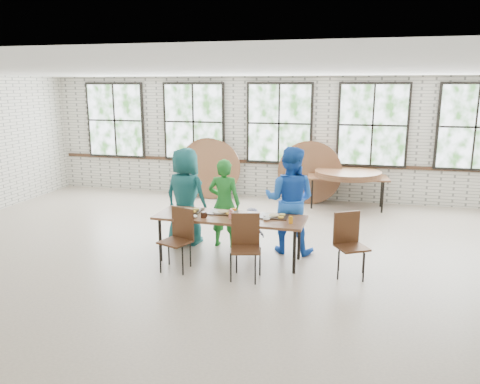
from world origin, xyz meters
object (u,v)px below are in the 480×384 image
object	(u,v)px
chair_near_right	(246,240)
dining_table	(230,219)
storage_table	(348,179)
chair_near_left	(179,234)

from	to	relation	value
chair_near_right	dining_table	bearing A→B (deg)	109.78
dining_table	storage_table	bearing A→B (deg)	67.52
dining_table	storage_table	xyz separation A→B (m)	(1.77, 3.89, -0.00)
dining_table	chair_near_right	world-z (taller)	chair_near_right
chair_near_right	storage_table	xyz separation A→B (m)	(1.37, 4.47, 0.13)
dining_table	storage_table	size ratio (longest dim) A/B	1.31
storage_table	chair_near_left	bearing A→B (deg)	-124.08
dining_table	chair_near_left	distance (m)	0.85
chair_near_left	storage_table	distance (m)	5.02
chair_near_right	storage_table	bearing A→B (deg)	58.63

